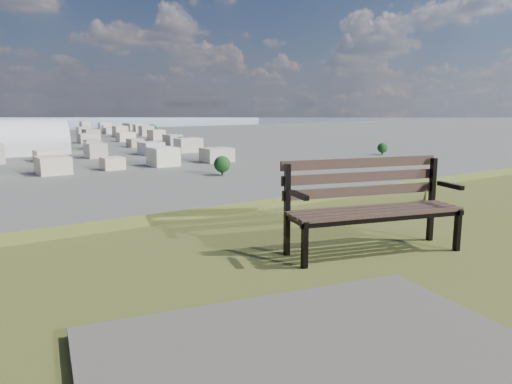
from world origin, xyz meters
TOP-DOWN VIEW (x-y plane):
  - park_bench at (-0.19, 1.89)m, footprint 1.76×0.96m
  - arena at (34.93, 286.45)m, footprint 58.92×27.41m

SIDE VIEW (x-z plane):
  - arena at x=34.93m, z-range -6.44..17.93m
  - park_bench at x=-0.19m, z-range 25.06..25.94m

